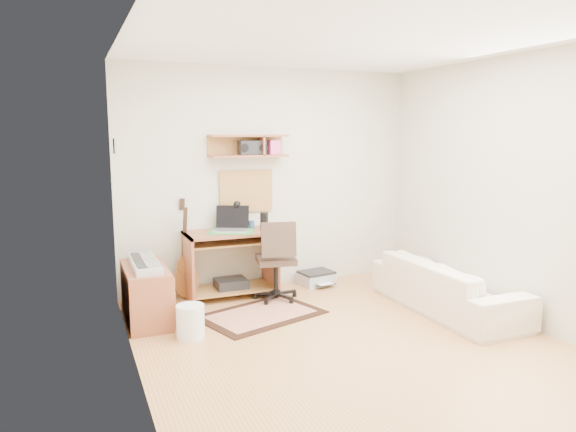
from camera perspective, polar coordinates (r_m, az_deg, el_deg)
name	(u,v)px	position (r m, az deg, el deg)	size (l,w,h in m)	color
floor	(348,343)	(4.93, 6.42, -13.31)	(3.60, 4.00, 0.01)	tan
ceiling	(354,39)	(4.62, 7.01, 18.19)	(3.60, 4.00, 0.01)	white
back_wall	(269,179)	(6.42, -1.99, 3.95)	(3.60, 0.01, 2.60)	beige
left_wall	(132,209)	(4.05, -16.27, 0.69)	(0.01, 4.00, 2.60)	beige
right_wall	(513,189)	(5.69, 22.85, 2.62)	(0.01, 4.00, 2.60)	beige
wall_shelf	(248,146)	(6.17, -4.23, 7.46)	(0.90, 0.25, 0.26)	#9A5236
cork_board	(246,191)	(6.31, -4.47, 2.66)	(0.64, 0.03, 0.49)	tan
wall_photo	(115,146)	(5.51, -17.97, 7.09)	(0.02, 0.20, 0.15)	#4C8CBF
desk	(231,264)	(6.13, -6.12, -5.11)	(1.00, 0.55, 0.75)	#9A5236
laptop	(231,219)	(6.01, -6.08, -0.35)	(0.37, 0.37, 0.29)	silver
speaker	(264,221)	(6.10, -2.56, -0.55)	(0.09, 0.09, 0.20)	black
desk_lamp	(240,215)	(6.20, -5.13, 0.14)	(0.11, 0.11, 0.32)	black
pencil_cup	(252,225)	(6.22, -3.90, -0.92)	(0.06, 0.06, 0.09)	#3560A0
boombox	(252,148)	(6.18, -3.84, 7.28)	(0.31, 0.14, 0.16)	black
rug	(261,314)	(5.58, -2.90, -10.42)	(1.19, 0.79, 0.02)	beige
task_chair	(276,260)	(5.94, -1.29, -4.66)	(0.47, 0.47, 0.92)	#362820
cabinet	(146,294)	(5.52, -14.88, -8.01)	(0.40, 0.90, 0.55)	#9A5236
music_keyboard	(145,263)	(5.44, -15.01, -4.89)	(0.24, 0.78, 0.07)	#B2B5BA
guitar	(186,249)	(6.10, -10.85, -3.45)	(0.30, 0.19, 1.13)	#A16631
waste_basket	(190,321)	(5.04, -10.34, -10.98)	(0.26, 0.26, 0.31)	white
printer	(316,277)	(6.64, 3.03, -6.55)	(0.41, 0.32, 0.16)	#A5A8AA
sofa	(447,277)	(5.86, 16.61, -6.28)	(1.82, 0.53, 0.71)	beige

